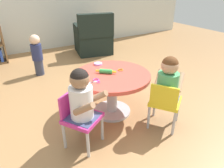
# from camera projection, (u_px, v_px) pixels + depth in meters

# --- Properties ---
(ground_plane) EXTENTS (10.00, 10.00, 0.00)m
(ground_plane) POSITION_uv_depth(u_px,v_px,m) (112.00, 112.00, 2.55)
(ground_plane) COLOR #9E7247
(craft_table) EXTENTS (0.86, 0.86, 0.50)m
(craft_table) POSITION_uv_depth(u_px,v_px,m) (112.00, 84.00, 2.38)
(craft_table) COLOR silver
(craft_table) RESTS_ON ground
(child_chair_left) EXTENTS (0.41, 0.41, 0.54)m
(child_chair_left) POSITION_uv_depth(u_px,v_px,m) (79.00, 117.00, 1.94)
(child_chair_left) COLOR #B7B7BC
(child_chair_left) RESTS_ON ground
(seated_child_left) EXTENTS (0.41, 0.44, 0.51)m
(seated_child_left) POSITION_uv_depth(u_px,v_px,m) (81.00, 96.00, 1.82)
(seated_child_left) COLOR #3F4772
(seated_child_left) RESTS_ON ground
(child_chair_right) EXTENTS (0.42, 0.42, 0.54)m
(child_chair_right) POSITION_uv_depth(u_px,v_px,m) (165.00, 102.00, 2.17)
(child_chair_right) COLOR #B7B7BC
(child_chair_right) RESTS_ON ground
(seated_child_right) EXTENTS (0.44, 0.42, 0.51)m
(seated_child_right) POSITION_uv_depth(u_px,v_px,m) (168.00, 81.00, 2.10)
(seated_child_right) COLOR #3F4772
(seated_child_right) RESTS_ON ground
(armchair_dark) EXTENTS (0.84, 0.85, 0.85)m
(armchair_dark) POSITION_uv_depth(u_px,v_px,m) (93.00, 39.00, 4.44)
(armchair_dark) COLOR black
(armchair_dark) RESTS_ON ground
(toddler_standing) EXTENTS (0.17, 0.17, 0.67)m
(toddler_standing) POSITION_uv_depth(u_px,v_px,m) (37.00, 54.00, 3.38)
(toddler_standing) COLOR #33384C
(toddler_standing) RESTS_ON ground
(rolling_pin) EXTENTS (0.19, 0.17, 0.05)m
(rolling_pin) POSITION_uv_depth(u_px,v_px,m) (106.00, 71.00, 2.33)
(rolling_pin) COLOR green
(rolling_pin) RESTS_ON craft_table
(craft_scissors) EXTENTS (0.14, 0.09, 0.01)m
(craft_scissors) POSITION_uv_depth(u_px,v_px,m) (95.00, 82.00, 2.14)
(craft_scissors) COLOR silver
(craft_scissors) RESTS_ON craft_table
(playdough_blob_0) EXTENTS (0.10, 0.10, 0.02)m
(playdough_blob_0) POSITION_uv_depth(u_px,v_px,m) (98.00, 64.00, 2.57)
(playdough_blob_0) COLOR #CC99E5
(playdough_blob_0) RESTS_ON craft_table
(cookie_cutter_0) EXTENTS (0.05, 0.05, 0.01)m
(cookie_cutter_0) POSITION_uv_depth(u_px,v_px,m) (108.00, 71.00, 2.40)
(cookie_cutter_0) COLOR #4CB259
(cookie_cutter_0) RESTS_ON craft_table
(cookie_cutter_1) EXTENTS (0.05, 0.05, 0.01)m
(cookie_cutter_1) POSITION_uv_depth(u_px,v_px,m) (85.00, 75.00, 2.28)
(cookie_cutter_1) COLOR #D83FA5
(cookie_cutter_1) RESTS_ON craft_table
(cookie_cutter_2) EXTENTS (0.06, 0.06, 0.01)m
(cookie_cutter_2) POSITION_uv_depth(u_px,v_px,m) (121.00, 70.00, 2.42)
(cookie_cutter_2) COLOR orange
(cookie_cutter_2) RESTS_ON craft_table
(cookie_cutter_3) EXTENTS (0.07, 0.07, 0.01)m
(cookie_cutter_3) POSITION_uv_depth(u_px,v_px,m) (96.00, 80.00, 2.18)
(cookie_cutter_3) COLOR #D83FA5
(cookie_cutter_3) RESTS_ON craft_table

